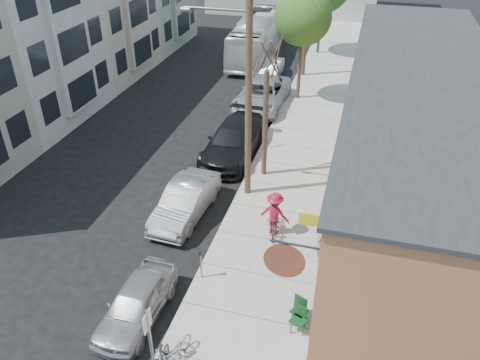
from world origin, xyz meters
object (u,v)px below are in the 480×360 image
(car_1, at_px, (186,201))
(car_4, at_px, (271,69))
(utility_pole_near, at_px, (247,82))
(tree_leafy_mid, at_px, (303,17))
(parking_meter_far, at_px, (265,133))
(car_0, at_px, (136,303))
(bus, at_px, (257,37))
(parked_bike_b, at_px, (174,352))
(sign_post, at_px, (150,340))
(patio_chair_a, at_px, (299,311))
(car_2, at_px, (234,140))
(patron_grey, at_px, (321,242))
(cyclist, at_px, (275,213))
(parking_meter_near, at_px, (201,259))
(patio_chair_b, at_px, (298,320))
(tree_bare, at_px, (265,125))
(car_3, at_px, (262,95))

(car_1, bearing_deg, car_4, 93.72)
(utility_pole_near, distance_m, tree_leafy_mid, 11.74)
(parking_meter_far, distance_m, car_0, 12.41)
(bus, bearing_deg, parked_bike_b, -83.26)
(sign_post, distance_m, parked_bike_b, 1.46)
(utility_pole_near, xyz_separation_m, car_1, (-2.08, -2.24, -4.67))
(car_4, bearing_deg, bus, 114.14)
(sign_post, bearing_deg, patio_chair_a, 41.53)
(tree_leafy_mid, bearing_deg, car_1, -100.11)
(tree_leafy_mid, xyz_separation_m, car_2, (-2.00, -8.30, -4.46))
(parking_meter_far, bearing_deg, car_0, -96.71)
(patron_grey, xyz_separation_m, bus, (-8.16, 23.65, 0.58))
(cyclist, bearing_deg, patio_chair_a, 122.12)
(patio_chair_a, distance_m, bus, 27.89)
(car_2, distance_m, car_4, 11.94)
(parking_meter_near, relative_size, car_0, 0.32)
(patio_chair_a, bearing_deg, parking_meter_near, -170.86)
(cyclist, distance_m, car_2, 6.88)
(car_1, distance_m, car_4, 17.58)
(patio_chair_b, distance_m, car_4, 23.24)
(tree_bare, bearing_deg, parked_bike_b, -90.67)
(sign_post, bearing_deg, car_0, 127.15)
(cyclist, distance_m, car_3, 12.88)
(parking_meter_far, relative_size, bus, 0.11)
(tree_leafy_mid, xyz_separation_m, patio_chair_b, (3.16, -18.90, -4.72))
(parked_bike_b, height_order, car_4, car_4)
(car_1, bearing_deg, patron_grey, -10.67)
(cyclist, bearing_deg, patron_grey, 159.68)
(parking_meter_far, height_order, car_0, parking_meter_far)
(parking_meter_far, xyz_separation_m, tree_bare, (0.55, -2.62, 1.76))
(parked_bike_b, xyz_separation_m, car_0, (-1.87, 1.38, 0.08))
(sign_post, distance_m, parking_meter_far, 14.39)
(sign_post, bearing_deg, parking_meter_near, 91.36)
(parking_meter_far, bearing_deg, cyclist, -74.18)
(tree_leafy_mid, height_order, patio_chair_a, tree_leafy_mid)
(parking_meter_far, bearing_deg, patron_grey, -64.04)
(parked_bike_b, height_order, car_2, car_2)
(sign_post, height_order, tree_leafy_mid, tree_leafy_mid)
(utility_pole_near, bearing_deg, parking_meter_far, 91.83)
(parking_meter_far, xyz_separation_m, cyclist, (1.97, -6.95, 0.10))
(car_0, xyz_separation_m, car_4, (-0.59, 23.26, -0.02))
(patron_grey, bearing_deg, car_0, -42.04)
(car_4, bearing_deg, parked_bike_b, -85.43)
(car_1, distance_m, car_2, 5.68)
(parking_meter_far, distance_m, tree_bare, 3.21)
(patio_chair_b, height_order, parked_bike_b, patio_chair_b)
(car_4, bearing_deg, tree_bare, -80.33)
(tree_leafy_mid, distance_m, cyclist, 14.95)
(parked_bike_b, distance_m, car_2, 12.86)
(patio_chair_a, height_order, car_0, car_0)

